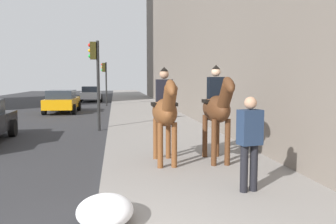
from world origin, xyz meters
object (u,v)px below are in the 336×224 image
object	(u,v)px
car_near_lane	(62,101)
traffic_light_far_curb	(105,77)
traffic_light_near_curb	(96,71)
car_far_lane	(91,93)
mounted_horse_near	(165,110)
mounted_horse_far	(217,108)
pedestrian_greeting	(250,138)

from	to	relation	value
car_near_lane	traffic_light_far_curb	size ratio (longest dim) A/B	1.16
traffic_light_far_curb	traffic_light_near_curb	bearing A→B (deg)	-179.95
car_far_lane	mounted_horse_near	bearing A→B (deg)	5.78
mounted_horse_far	traffic_light_far_curb	size ratio (longest dim) A/B	0.68
pedestrian_greeting	car_far_lane	bearing A→B (deg)	-1.37
traffic_light_near_curb	traffic_light_far_curb	world-z (taller)	traffic_light_near_curb
car_far_lane	car_near_lane	bearing A→B (deg)	-7.37
mounted_horse_near	traffic_light_near_curb	world-z (taller)	traffic_light_near_curb
pedestrian_greeting	traffic_light_near_curb	xyz separation A→B (m)	(8.49, 3.10, 1.37)
mounted_horse_far	traffic_light_near_curb	world-z (taller)	traffic_light_near_curb
mounted_horse_near	car_far_lane	size ratio (longest dim) A/B	0.55
car_far_lane	traffic_light_near_curb	world-z (taller)	traffic_light_near_curb
mounted_horse_far	traffic_light_far_curb	xyz separation A→B (m)	(19.30, 3.19, 0.88)
car_near_lane	car_far_lane	xyz separation A→B (m)	(11.01, -1.05, -0.00)
mounted_horse_far	car_far_lane	xyz separation A→B (m)	(25.22, 4.68, -0.69)
mounted_horse_near	car_near_lane	world-z (taller)	mounted_horse_near
mounted_horse_far	pedestrian_greeting	xyz separation A→B (m)	(-2.21, 0.08, -0.35)
mounted_horse_far	car_far_lane	world-z (taller)	mounted_horse_far
mounted_horse_near	car_far_lane	world-z (taller)	mounted_horse_near
mounted_horse_near	car_far_lane	xyz separation A→B (m)	(25.22, 3.41, -0.63)
pedestrian_greeting	car_far_lane	world-z (taller)	pedestrian_greeting
car_near_lane	car_far_lane	size ratio (longest dim) A/B	0.96
car_near_lane	traffic_light_far_curb	xyz separation A→B (m)	(5.09, -2.54, 1.57)
pedestrian_greeting	mounted_horse_near	bearing A→B (deg)	17.37
mounted_horse_far	pedestrian_greeting	world-z (taller)	mounted_horse_far
car_far_lane	traffic_light_near_curb	bearing A→B (deg)	2.59
mounted_horse_far	traffic_light_far_curb	world-z (taller)	traffic_light_far_curb
mounted_horse_far	car_near_lane	distance (m)	15.34
mounted_horse_near	pedestrian_greeting	xyz separation A→B (m)	(-2.21, -1.19, -0.29)
car_far_lane	mounted_horse_far	bearing A→B (deg)	8.58
mounted_horse_near	mounted_horse_far	xyz separation A→B (m)	(0.01, -1.27, 0.05)
traffic_light_far_curb	car_far_lane	bearing A→B (deg)	14.12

